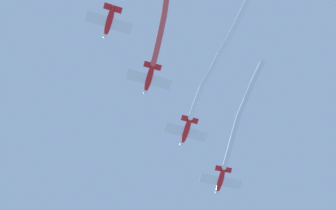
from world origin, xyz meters
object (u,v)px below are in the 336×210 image
at_px(airplane_slot, 109,22).
at_px(airplane_lead, 220,181).
at_px(airplane_left_wing, 186,132).
at_px(airplane_right_wing, 149,79).

bearing_deg(airplane_slot, airplane_lead, -50.95).
distance_m(airplane_left_wing, airplane_right_wing, 11.24).
height_order(airplane_lead, airplane_slot, airplane_slot).
bearing_deg(airplane_lead, airplane_slot, 134.97).
bearing_deg(airplane_slot, airplane_left_wing, -50.94).
xyz_separation_m(airplane_lead, airplane_right_wing, (2.41, 22.34, 0.50)).
xyz_separation_m(airplane_left_wing, airplane_right_wing, (1.20, 11.17, 0.25)).
bearing_deg(airplane_right_wing, airplane_left_wing, -49.10).
relative_size(airplane_lead, airplane_right_wing, 1.04).
height_order(airplane_lead, airplane_right_wing, airplane_right_wing).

